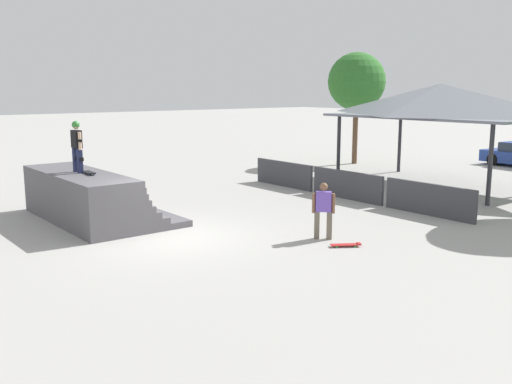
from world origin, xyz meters
The scene contains 9 objects.
ground_plane centered at (0.00, 0.00, 0.00)m, with size 160.00×160.00×0.00m, color #A3A09B.
quarter_pipe_ramp centered at (-3.48, -0.88, 0.68)m, with size 5.50×3.18×1.54m.
skater_on_deck centered at (-3.50, -1.15, 2.44)m, with size 0.67×0.23×1.58m.
skateboard_on_deck centered at (-2.91, -1.04, 1.59)m, with size 0.80×0.29×0.09m.
bystander_walking centered at (2.71, 3.24, 0.87)m, with size 0.51×0.52×1.57m.
skateboard_on_ground centered at (3.67, 3.16, 0.06)m, with size 0.60×0.79×0.09m.
barrier_fence centered at (-0.83, 8.06, 0.53)m, with size 10.53×0.12×1.05m.
pavilion_shelter centered at (-0.47, 13.17, 3.56)m, with size 8.47×5.10×4.27m.
tree_beside_pavilion centered at (-7.57, 16.01, 4.42)m, with size 3.10×3.10×6.00m.
Camera 1 is at (13.45, -7.67, 4.08)m, focal length 40.00 mm.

